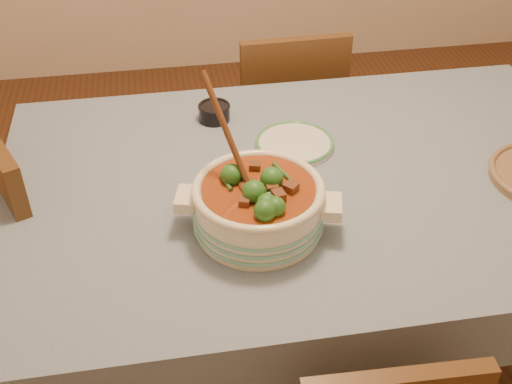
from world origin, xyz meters
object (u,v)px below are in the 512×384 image
white_plate (295,143)px  stew_casserole (258,202)px  chair_far (287,116)px  condiment_bowl (214,111)px  dining_table (312,203)px

white_plate → stew_casserole: bearing=-116.0°
chair_far → condiment_bowl: bearing=51.9°
dining_table → condiment_bowl: size_ratio=14.49×
dining_table → chair_far: size_ratio=1.98×
stew_casserole → chair_far: 1.06m
white_plate → condiment_bowl: 0.28m
dining_table → stew_casserole: size_ratio=4.21×
stew_casserole → white_plate: bearing=64.0°
condiment_bowl → chair_far: (0.33, 0.44, -0.30)m
dining_table → stew_casserole: (-0.18, -0.18, 0.17)m
stew_casserole → chair_far: size_ratio=0.47×
dining_table → white_plate: 0.19m
condiment_bowl → white_plate: bearing=-41.6°
white_plate → chair_far: (0.12, 0.62, -0.29)m
dining_table → stew_casserole: 0.31m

